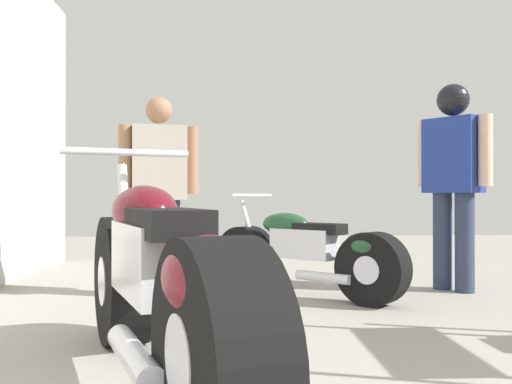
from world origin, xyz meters
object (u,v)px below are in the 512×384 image
motorcycle_black_naked (307,254)px  mechanic_with_helmet (453,167)px  motorcycle_maroon_cruiser (158,285)px  mechanic_in_blue (159,183)px

motorcycle_black_naked → mechanic_with_helmet: 1.50m
mechanic_with_helmet → motorcycle_maroon_cruiser: bearing=-132.9°
motorcycle_maroon_cruiser → mechanic_in_blue: bearing=97.2°
motorcycle_black_naked → mechanic_in_blue: bearing=177.0°
mechanic_in_blue → motorcycle_black_naked: bearing=-3.0°
motorcycle_maroon_cruiser → motorcycle_black_naked: motorcycle_maroon_cruiser is taller
motorcycle_black_naked → mechanic_with_helmet: (1.30, 0.22, 0.72)m
motorcycle_maroon_cruiser → mechanic_with_helmet: 3.31m
mechanic_in_blue → mechanic_with_helmet: size_ratio=0.91×
motorcycle_black_naked → mechanic_in_blue: 1.33m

